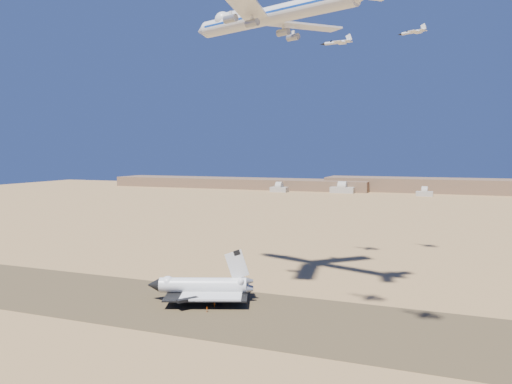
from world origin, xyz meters
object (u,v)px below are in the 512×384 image
(crew_c, at_px, (207,309))
(chase_jet_c, at_px, (337,42))
(chase_jet_d, at_px, (413,32))
(carrier_747, at_px, (268,16))
(shuttle, at_px, (202,287))
(crew_b, at_px, (215,304))
(crew_a, at_px, (214,305))

(crew_c, distance_m, chase_jet_c, 126.47)
(chase_jet_d, bearing_deg, crew_c, -96.25)
(crew_c, bearing_deg, carrier_747, -54.67)
(shuttle, height_order, crew_b, shuttle)
(crew_a, xyz_separation_m, crew_b, (-0.15, 0.39, 0.13))
(carrier_747, distance_m, chase_jet_c, 49.10)
(shuttle, xyz_separation_m, crew_b, (7.22, -4.86, -4.01))
(crew_a, bearing_deg, crew_b, 2.66)
(crew_b, xyz_separation_m, chase_jet_d, (56.58, 85.56, 104.82))
(crew_a, xyz_separation_m, chase_jet_d, (56.43, 85.95, 104.96))
(crew_b, bearing_deg, shuttle, 33.01)
(crew_b, bearing_deg, chase_jet_c, -44.27)
(carrier_747, distance_m, crew_c, 104.39)
(crew_c, bearing_deg, crew_a, -33.54)
(shuttle, relative_size, crew_b, 20.88)
(shuttle, bearing_deg, chase_jet_c, 41.48)
(carrier_747, relative_size, crew_c, 42.22)
(chase_jet_c, bearing_deg, carrier_747, -97.91)
(shuttle, relative_size, carrier_747, 0.49)
(carrier_747, distance_m, crew_a, 103.23)
(crew_a, distance_m, chase_jet_d, 146.92)
(chase_jet_c, bearing_deg, shuttle, -107.94)
(carrier_747, bearing_deg, chase_jet_d, 74.03)
(crew_b, distance_m, crew_c, 5.83)
(crew_b, relative_size, chase_jet_c, 0.12)
(shuttle, height_order, crew_c, shuttle)
(chase_jet_c, bearing_deg, crew_a, -100.91)
(crew_a, bearing_deg, chase_jet_c, -39.96)
(carrier_747, height_order, chase_jet_d, carrier_747)
(shuttle, relative_size, crew_c, 20.57)
(carrier_747, height_order, crew_a, carrier_747)
(crew_c, bearing_deg, chase_jet_c, -51.90)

